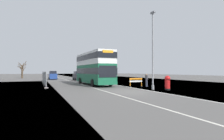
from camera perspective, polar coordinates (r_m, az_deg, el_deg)
ground at (r=18.59m, az=6.97°, el=-6.81°), size 140.00×280.00×0.10m
double_decker_bus at (r=27.36m, az=-5.79°, el=0.68°), size 3.12×11.06×4.78m
lamppost_foreground at (r=20.60m, az=12.72°, el=5.34°), size 0.29×0.70×8.64m
red_pillar_postbox at (r=20.42m, az=17.03°, el=-3.67°), size 0.60×0.60×1.56m
roadworks_barrier at (r=23.94m, az=7.51°, el=-3.52°), size 1.74×0.73×1.14m
construction_site_fence at (r=31.40m, az=-20.63°, el=-2.34°), size 0.44×17.20×1.99m
car_oncoming_near at (r=41.55m, az=-10.59°, el=-1.88°), size 2.02×3.82×2.01m
car_receding_mid at (r=47.24m, az=-18.13°, el=-1.63°), size 1.94×4.54×2.12m
bare_tree_far_verge_near at (r=56.48m, az=-26.35°, el=-0.21°), size 2.30×2.49×4.05m
bare_tree_far_verge_mid at (r=60.02m, az=-26.47°, el=0.15°), size 2.33×2.60×5.12m
pedestrian_at_kerb at (r=24.26m, az=10.79°, el=-3.17°), size 0.34×0.34×1.70m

